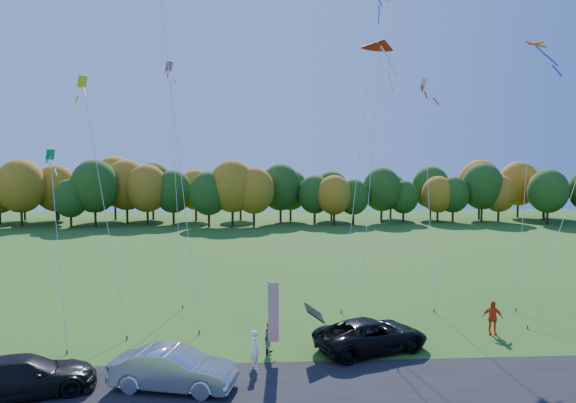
{
  "coord_description": "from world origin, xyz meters",
  "views": [
    {
      "loc": [
        -1.78,
        -24.22,
        9.12
      ],
      "look_at": [
        0.0,
        6.0,
        7.0
      ],
      "focal_mm": 32.0,
      "sensor_mm": 36.0,
      "label": 1
    }
  ],
  "objects": [
    {
      "name": "kite_parafoil_orange",
      "position": [
        5.89,
        13.13,
        11.81
      ],
      "size": [
        7.1,
        13.3,
        24.08
      ],
      "color": "#4C3F33",
      "rests_on": "ground"
    },
    {
      "name": "tree_line",
      "position": [
        0.0,
        55.0,
        0.0
      ],
      "size": [
        116.0,
        12.0,
        10.0
      ],
      "primitive_type": null,
      "color": "#1E4711",
      "rests_on": "ground"
    },
    {
      "name": "feather_flag",
      "position": [
        -1.12,
        -0.6,
        2.29
      ],
      "size": [
        0.5,
        0.09,
        3.75
      ],
      "color": "#999999",
      "rests_on": "ground"
    },
    {
      "name": "kite_diamond_yellow",
      "position": [
        -10.62,
        5.48,
        7.25
      ],
      "size": [
        4.48,
        6.43,
        14.99
      ],
      "color": "#4C3F33",
      "rests_on": "ground"
    },
    {
      "name": "person_tailgate_a",
      "position": [
        -1.93,
        -1.65,
        0.87
      ],
      "size": [
        0.56,
        0.72,
        1.75
      ],
      "primitive_type": "imported",
      "rotation": [
        0.0,
        0.0,
        1.81
      ],
      "color": "white",
      "rests_on": "ground"
    },
    {
      "name": "kite_parafoil_rainbow",
      "position": [
        16.56,
        9.8,
        9.2
      ],
      "size": [
        5.9,
        7.16,
        18.61
      ],
      "color": "#4C3F33",
      "rests_on": "ground"
    },
    {
      "name": "dark_truck_a",
      "position": [
        -11.08,
        -3.87,
        0.79
      ],
      "size": [
        5.86,
        3.89,
        1.58
      ],
      "primitive_type": "imported",
      "rotation": [
        0.0,
        0.0,
        1.91
      ],
      "color": "black",
      "rests_on": "ground"
    },
    {
      "name": "person_east",
      "position": [
        10.86,
        2.29,
        0.91
      ],
      "size": [
        1.15,
        0.71,
        1.83
      ],
      "primitive_type": "imported",
      "rotation": [
        0.0,
        0.0,
        -0.26
      ],
      "color": "#E64315",
      "rests_on": "ground"
    },
    {
      "name": "asphalt_strip",
      "position": [
        0.0,
        -4.0,
        0.01
      ],
      "size": [
        90.0,
        6.0,
        0.01
      ],
      "primitive_type": "cube",
      "color": "black",
      "rests_on": "ground"
    },
    {
      "name": "kite_delta_blue",
      "position": [
        -7.19,
        8.43,
        14.23
      ],
      "size": [
        5.73,
        11.26,
        29.32
      ],
      "color": "#4C3F33",
      "rests_on": "ground"
    },
    {
      "name": "kite_diamond_white",
      "position": [
        9.81,
        10.06,
        7.76
      ],
      "size": [
        1.94,
        7.54,
        15.91
      ],
      "color": "#4C3F33",
      "rests_on": "ground"
    },
    {
      "name": "silver_sedan",
      "position": [
        -5.25,
        -3.6,
        0.84
      ],
      "size": [
        5.34,
        2.86,
        1.67
      ],
      "primitive_type": "imported",
      "rotation": [
        0.0,
        0.0,
        1.34
      ],
      "color": "#BCBDC1",
      "rests_on": "ground"
    },
    {
      "name": "person_tailgate_b",
      "position": [
        -1.18,
        0.18,
        0.78
      ],
      "size": [
        0.73,
        0.86,
        1.56
      ],
      "primitive_type": "imported",
      "rotation": [
        0.0,
        0.0,
        1.37
      ],
      "color": "gray",
      "rests_on": "ground"
    },
    {
      "name": "kite_diamond_blue_low",
      "position": [
        16.21,
        5.26,
        5.09
      ],
      "size": [
        6.52,
        5.08,
        10.68
      ],
      "color": "#4C3F33",
      "rests_on": "ground"
    },
    {
      "name": "kite_diamond_pink",
      "position": [
        -7.46,
        11.49,
        8.37
      ],
      "size": [
        2.26,
        6.65,
        17.12
      ],
      "color": "#4C3F33",
      "rests_on": "ground"
    },
    {
      "name": "ground",
      "position": [
        0.0,
        0.0,
        0.0
      ],
      "size": [
        160.0,
        160.0,
        0.0
      ],
      "primitive_type": "plane",
      "color": "#235416"
    },
    {
      "name": "kite_diamond_green",
      "position": [
        -12.5,
        3.67,
        4.99
      ],
      "size": [
        3.41,
        6.57,
        10.39
      ],
      "color": "#4C3F33",
      "rests_on": "ground"
    },
    {
      "name": "kite_delta_red",
      "position": [
        5.33,
        7.51,
        9.16
      ],
      "size": [
        4.18,
        8.53,
        18.83
      ],
      "color": "#4C3F33",
      "rests_on": "ground"
    },
    {
      "name": "black_suv",
      "position": [
        3.79,
        0.23,
        0.79
      ],
      "size": [
        6.24,
        4.41,
        1.58
      ],
      "primitive_type": "imported",
      "rotation": [
        0.0,
        0.0,
        1.92
      ],
      "color": "black",
      "rests_on": "ground"
    }
  ]
}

